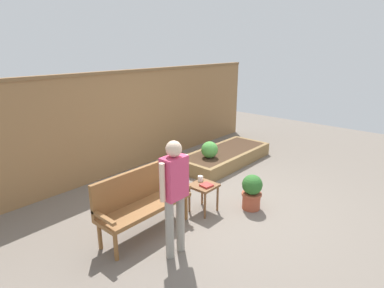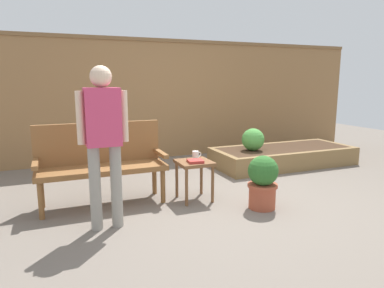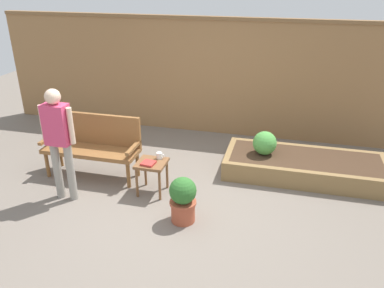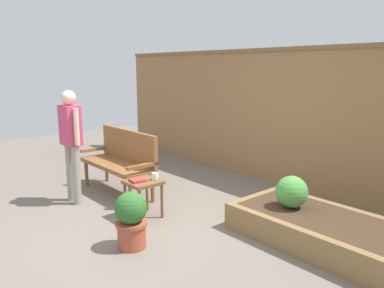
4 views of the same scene
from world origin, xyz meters
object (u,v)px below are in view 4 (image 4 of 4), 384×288
Objects in this scene: garden_bench at (122,157)px; person_by_bench at (71,137)px; cup_on_table at (155,176)px; book_on_table at (137,180)px; potted_boxwood at (131,218)px; shrub_near_bench at (292,192)px; side_table at (143,187)px.

person_by_bench is (-0.06, -0.75, 0.39)m from garden_bench.
person_by_bench is (-1.18, -0.56, 0.41)m from cup_on_table.
potted_boxwood reaches higher than book_on_table.
garden_bench is at bearing -164.16° from shrub_near_bench.
cup_on_table is 1.36m from person_by_bench.
book_on_table is (-0.09, -0.20, -0.03)m from cup_on_table.
garden_bench reaches higher than potted_boxwood.
book_on_table is 1.84m from shrub_near_bench.
cup_on_table is at bearing 73.20° from book_on_table.
person_by_bench is at bearing -154.40° from book_on_table.
garden_bench is 1.87m from potted_boxwood.
potted_boxwood is (1.64, -0.87, -0.23)m from garden_bench.
side_table is 0.79× the size of potted_boxwood.
cup_on_table is 0.23m from book_on_table.
shrub_near_bench is at bearing 15.84° from garden_bench.
book_on_table is at bearing -143.30° from shrub_near_bench.
shrub_near_bench is (2.50, 0.71, -0.06)m from garden_bench.
side_table is 0.12m from book_on_table.
potted_boxwood is at bearing -30.07° from book_on_table.
garden_bench is 3.00× the size of side_table.
cup_on_table is 0.20× the size of potted_boxwood.
shrub_near_bench is at bearing 29.61° from person_by_bench.
potted_boxwood is 1.66× the size of shrub_near_bench.
side_table is at bearing 83.63° from book_on_table.
book_on_table is 0.29× the size of potted_boxwood.
garden_bench is at bearing 152.15° from potted_boxwood.
potted_boxwood is (0.53, -0.68, -0.21)m from cup_on_table.
book_on_table is (1.02, -0.39, -0.05)m from garden_bench.
shrub_near_bench is at bearing 35.19° from side_table.
book_on_table is at bearing -114.31° from cup_on_table.
garden_bench is 2.38× the size of potted_boxwood.
shrub_near_bench is at bearing 44.22° from book_on_table.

